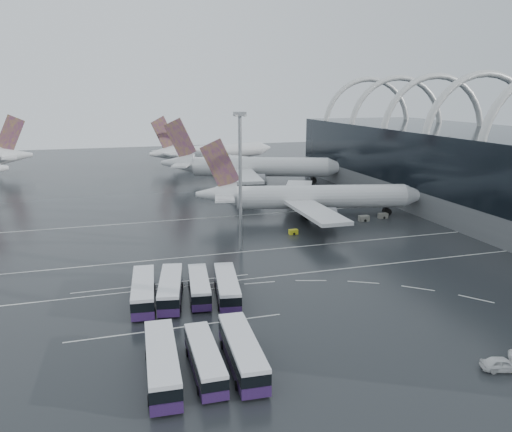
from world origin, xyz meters
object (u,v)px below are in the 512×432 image
object	(u,v)px
floodlight_mast	(240,165)
gse_cart_belly_c	(293,232)
bus_row_near_c	(199,286)
bus_row_far_c	(242,351)
gse_cart_belly_d	(383,216)
gse_cart_belly_b	(364,218)
bus_row_near_d	(227,287)
bus_row_near_a	(143,291)
airliner_gate_b	(251,167)
van_curve_b	(502,364)
bus_row_far_b	(205,359)
bus_row_far_a	(162,362)
airliner_main	(309,198)
airliner_gate_c	(212,153)
bus_row_near_b	(171,288)

from	to	relation	value
floodlight_mast	gse_cart_belly_c	world-z (taller)	floodlight_mast
floodlight_mast	bus_row_near_c	bearing A→B (deg)	-120.17
bus_row_far_c	gse_cart_belly_c	size ratio (longest dim) A/B	7.27
gse_cart_belly_d	gse_cart_belly_b	bearing A→B (deg)	-168.27
bus_row_near_c	bus_row_near_d	world-z (taller)	bus_row_near_d
gse_cart_belly_b	bus_row_near_a	bearing A→B (deg)	-148.22
bus_row_near_a	bus_row_near_c	xyz separation A→B (m)	(8.10, -0.05, -0.19)
airliner_gate_b	van_curve_b	xyz separation A→B (m)	(-5.59, -118.70, -4.62)
bus_row_far_c	gse_cart_belly_c	bearing A→B (deg)	-23.75
bus_row_far_b	bus_row_far_c	distance (m)	4.21
bus_row_near_a	gse_cart_belly_b	bearing A→B (deg)	-52.86
bus_row_far_a	gse_cart_belly_c	distance (m)	58.38
airliner_main	bus_row_near_d	xyz separation A→B (m)	(-30.69, -42.46, -3.02)
floodlight_mast	bus_row_near_d	bearing A→B (deg)	-109.95
airliner_gate_c	bus_row_far_b	world-z (taller)	airliner_gate_c
airliner_main	bus_row_near_c	size ratio (longest dim) A/B	4.49
airliner_gate_b	bus_row_far_b	xyz separation A→B (m)	(-36.80, -109.72, -3.73)
airliner_gate_b	bus_row_far_c	world-z (taller)	airliner_gate_b
airliner_main	gse_cart_belly_c	xyz separation A→B (m)	(-9.09, -13.22, -4.30)
bus_row_near_c	van_curve_b	xyz separation A→B (m)	(28.05, -29.62, -0.90)
bus_row_near_a	van_curve_b	world-z (taller)	bus_row_near_a
airliner_gate_b	bus_row_far_a	bearing A→B (deg)	-91.29
airliner_gate_c	gse_cart_belly_c	bearing A→B (deg)	-111.63
bus_row_near_d	bus_row_far_c	size ratio (longest dim) A/B	0.99
bus_row_near_d	van_curve_b	xyz separation A→B (m)	(24.22, -27.89, -1.02)
bus_row_far_b	gse_cart_belly_c	size ratio (longest dim) A/B	6.51
airliner_gate_b	airliner_gate_c	distance (m)	46.16
gse_cart_belly_c	bus_row_near_b	bearing A→B (deg)	-137.11
bus_row_far_c	van_curve_b	size ratio (longest dim) A/B	3.04
bus_row_near_c	airliner_gate_c	bearing A→B (deg)	-5.57
airliner_main	bus_row_far_a	size ratio (longest dim) A/B	3.98
airliner_main	gse_cart_belly_b	size ratio (longest dim) A/B	23.58
bus_row_near_c	bus_row_far_b	world-z (taller)	bus_row_near_c
bus_row_far_c	gse_cart_belly_d	size ratio (longest dim) A/B	6.15
bus_row_near_a	van_curve_b	bearing A→B (deg)	-124.02
airliner_gate_c	bus_row_near_a	bearing A→B (deg)	-124.90
airliner_gate_b	bus_row_near_b	bearing A→B (deg)	-93.63
bus_row_near_b	gse_cart_belly_c	world-z (taller)	bus_row_near_b
airliner_gate_b	bus_row_near_c	world-z (taller)	airliner_gate_b
bus_row_near_b	gse_cart_belly_b	bearing A→B (deg)	-46.05
airliner_gate_c	bus_row_far_a	bearing A→B (deg)	-122.75
airliner_gate_c	van_curve_b	world-z (taller)	airliner_gate_c
bus_row_near_a	bus_row_near_b	distance (m)	3.88
bus_row_far_a	bus_row_near_d	bearing A→B (deg)	-28.49
bus_row_near_b	bus_row_near_c	size ratio (longest dim) A/B	1.09
gse_cart_belly_c	bus_row_near_a	bearing A→B (deg)	-140.68
airliner_gate_b	bus_row_near_d	world-z (taller)	airliner_gate_b
gse_cart_belly_b	bus_row_far_a	bearing A→B (deg)	-134.68
bus_row_near_d	gse_cart_belly_b	distance (m)	54.30
bus_row_far_a	bus_row_far_b	size ratio (longest dim) A/B	1.15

